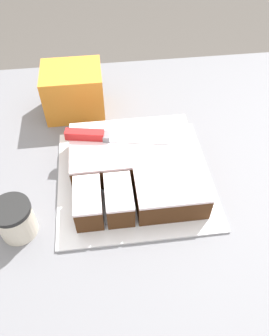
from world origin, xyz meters
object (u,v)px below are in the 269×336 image
at_px(coffee_cup, 15,220).
at_px(storage_box, 74,91).
at_px(knife, 97,136).
at_px(cake, 136,167).
at_px(cake_board, 134,178).

relative_size(coffee_cup, storage_box, 0.52).
distance_m(knife, storage_box, 0.22).
xyz_separation_m(cake, coffee_cup, (-0.27, -0.12, 0.00)).
xyz_separation_m(cake_board, knife, (-0.08, 0.08, 0.08)).
height_order(cake_board, cake, cake).
height_order(cake_board, storage_box, storage_box).
relative_size(knife, storage_box, 1.59).
xyz_separation_m(knife, coffee_cup, (-0.18, -0.19, -0.04)).
bearing_deg(coffee_cup, storage_box, 72.69).
distance_m(cake_board, knife, 0.14).
distance_m(knife, coffee_cup, 0.27).
distance_m(cake, storage_box, 0.32).
bearing_deg(cake, cake_board, -138.16).
bearing_deg(cake, storage_box, 116.81).
xyz_separation_m(cake, knife, (-0.08, 0.07, 0.04)).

